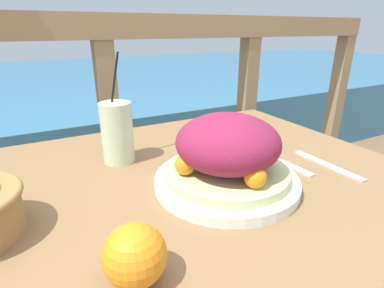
% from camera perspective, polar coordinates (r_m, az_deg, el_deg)
% --- Properties ---
extents(patio_table, '(1.00, 0.76, 0.75)m').
position_cam_1_polar(patio_table, '(0.71, -1.67, -14.59)').
color(patio_table, olive).
rests_on(patio_table, ground_plane).
extents(railing_fence, '(2.80, 0.08, 1.10)m').
position_cam_1_polar(railing_fence, '(1.23, -15.58, 6.48)').
color(railing_fence, '#937551').
rests_on(railing_fence, ground_plane).
extents(sea_backdrop, '(12.00, 4.00, 0.54)m').
position_cam_1_polar(sea_backdrop, '(3.76, -23.89, 7.52)').
color(sea_backdrop, teal).
rests_on(sea_backdrop, ground_plane).
extents(salad_plate, '(0.29, 0.29, 0.15)m').
position_cam_1_polar(salad_plate, '(0.59, 6.71, -2.35)').
color(salad_plate, white).
rests_on(salad_plate, patio_table).
extents(drink_glass, '(0.07, 0.07, 0.25)m').
position_cam_1_polar(drink_glass, '(0.72, -14.05, 2.13)').
color(drink_glass, beige).
rests_on(drink_glass, patio_table).
extents(fork, '(0.03, 0.18, 0.00)m').
position_cam_1_polar(fork, '(0.74, 16.52, -3.17)').
color(fork, silver).
rests_on(fork, patio_table).
extents(knife, '(0.02, 0.18, 0.00)m').
position_cam_1_polar(knife, '(0.76, 24.39, -3.67)').
color(knife, silver).
rests_on(knife, patio_table).
extents(orange_near_basket, '(0.08, 0.08, 0.08)m').
position_cam_1_polar(orange_near_basket, '(0.39, -10.83, -20.11)').
color(orange_near_basket, orange).
rests_on(orange_near_basket, patio_table).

